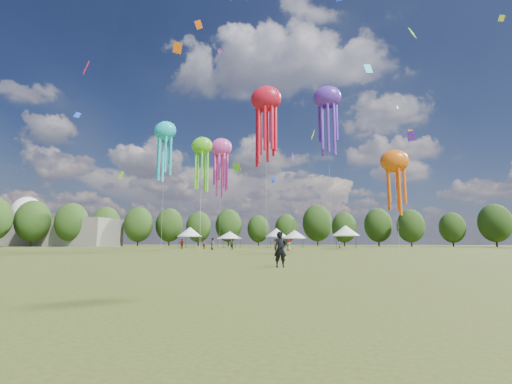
# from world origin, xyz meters

# --- Properties ---
(ground) EXTENTS (300.00, 300.00, 0.00)m
(ground) POSITION_xyz_m (0.00, 0.00, 0.00)
(ground) COLOR #384416
(ground) RESTS_ON ground
(observer_main) EXTENTS (0.73, 0.60, 1.71)m
(observer_main) POSITION_xyz_m (8.66, -0.77, 0.86)
(observer_main) COLOR black
(observer_main) RESTS_ON ground
(spectator_near) EXTENTS (1.14, 1.14, 1.86)m
(spectator_near) POSITION_xyz_m (-8.37, 36.61, 0.93)
(spectator_near) COLOR gray
(spectator_near) RESTS_ON ground
(spectators_far) EXTENTS (27.17, 27.73, 1.87)m
(spectators_far) POSITION_xyz_m (-1.52, 45.06, 0.86)
(spectators_far) COLOR gray
(spectators_far) RESTS_ON ground
(festival_tents) EXTENTS (36.84, 12.44, 4.41)m
(festival_tents) POSITION_xyz_m (-3.62, 54.41, 3.11)
(festival_tents) COLOR #47474C
(festival_tents) RESTS_ON ground
(show_kites) EXTENTS (37.57, 30.16, 30.01)m
(show_kites) POSITION_xyz_m (0.86, 42.28, 20.83)
(show_kites) COLOR #1ACBE2
(show_kites) RESTS_ON ground
(small_kites) EXTENTS (79.33, 64.16, 45.03)m
(small_kites) POSITION_xyz_m (1.35, 41.54, 30.63)
(small_kites) COLOR #1ACBE2
(small_kites) RESTS_ON ground
(treeline) EXTENTS (201.57, 95.24, 13.43)m
(treeline) POSITION_xyz_m (-3.87, 62.51, 6.54)
(treeline) COLOR #38281C
(treeline) RESTS_ON ground
(hangar) EXTENTS (40.00, 12.00, 8.00)m
(hangar) POSITION_xyz_m (-72.00, 72.00, 4.00)
(hangar) COLOR gray
(hangar) RESTS_ON ground
(radome) EXTENTS (9.00, 9.00, 16.00)m
(radome) POSITION_xyz_m (-88.00, 78.00, 9.99)
(radome) COLOR white
(radome) RESTS_ON ground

